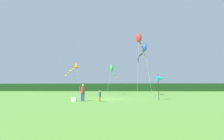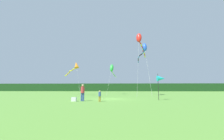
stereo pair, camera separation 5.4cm
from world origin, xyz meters
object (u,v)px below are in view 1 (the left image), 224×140
object	(u,v)px
person_adult	(83,92)
kite_green	(112,69)
banner_flag_pole	(161,79)
kite_blue	(144,49)
kite_orange	(75,66)
person_child	(100,95)
cooler_box	(74,99)
kite_red	(140,40)

from	to	relation	value
person_adult	kite_green	distance (m)	16.33
banner_flag_pole	kite_blue	size ratio (longest dim) A/B	0.30
banner_flag_pole	kite_green	size ratio (longest dim) A/B	0.36
kite_blue	kite_orange	bearing A→B (deg)	-177.69
person_adult	person_child	size ratio (longest dim) A/B	1.58
kite_green	person_adult	bearing A→B (deg)	-99.33
kite_orange	kite_blue	bearing A→B (deg)	2.31
person_child	kite_blue	world-z (taller)	kite_blue
cooler_box	kite_blue	size ratio (longest dim) A/B	0.05
person_adult	kite_orange	world-z (taller)	kite_orange
person_child	kite_green	world-z (taller)	kite_green
kite_green	kite_blue	size ratio (longest dim) A/B	0.85
banner_flag_pole	kite_blue	world-z (taller)	kite_blue
person_adult	kite_red	distance (m)	15.32
person_adult	kite_red	bearing A→B (deg)	50.38
person_adult	person_child	world-z (taller)	person_adult
cooler_box	banner_flag_pole	size ratio (longest dim) A/B	0.16
person_child	kite_green	bearing A→B (deg)	87.92
person_adult	cooler_box	size ratio (longest dim) A/B	3.77
person_child	kite_orange	size ratio (longest dim) A/B	0.18
banner_flag_pole	person_adult	bearing A→B (deg)	-170.25
cooler_box	banner_flag_pole	world-z (taller)	banner_flag_pole
banner_flag_pole	kite_blue	bearing A→B (deg)	90.02
kite_orange	person_adult	bearing A→B (deg)	-68.22
person_child	kite_red	bearing A→B (deg)	59.43
banner_flag_pole	kite_green	bearing A→B (deg)	114.93
kite_orange	kite_blue	distance (m)	14.00
person_adult	kite_blue	bearing A→B (deg)	52.92
person_adult	kite_green	bearing A→B (deg)	80.67
person_child	kite_blue	size ratio (longest dim) A/B	0.11
banner_flag_pole	kite_red	distance (m)	11.03
cooler_box	kite_red	world-z (taller)	kite_red
kite_blue	person_adult	bearing A→B (deg)	-127.08
cooler_box	kite_blue	distance (m)	17.98
kite_orange	kite_green	size ratio (longest dim) A/B	0.75
person_child	banner_flag_pole	world-z (taller)	banner_flag_pole
banner_flag_pole	kite_green	world-z (taller)	kite_green
kite_orange	kite_green	distance (m)	8.18
kite_green	kite_blue	xyz separation A→B (m)	(6.46, -3.55, 3.43)
person_adult	cooler_box	bearing A→B (deg)	-165.49
banner_flag_pole	kite_orange	world-z (taller)	kite_orange
person_adult	kite_red	xyz separation A→B (m)	(7.89, 9.53, 9.03)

